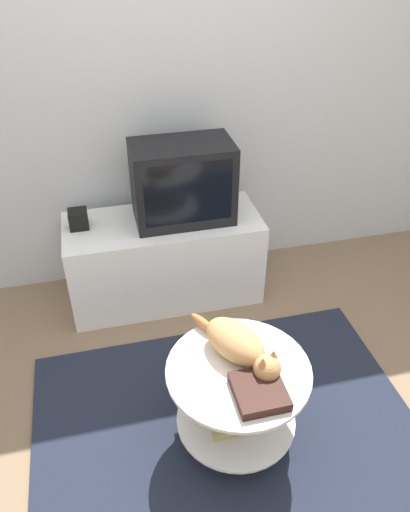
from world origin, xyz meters
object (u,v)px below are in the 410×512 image
object	(u,v)px
tv	(183,182)
speaker	(78,219)
dvd_box	(259,391)
cat	(239,345)

from	to	relation	value
tv	speaker	distance (m)	0.63
tv	speaker	xyz separation A→B (m)	(-0.61, 0.04, -0.18)
dvd_box	cat	distance (m)	0.22
cat	tv	bearing A→B (deg)	152.11
dvd_box	cat	xyz separation A→B (m)	(-0.02, 0.22, 0.05)
tv	speaker	world-z (taller)	tv
speaker	cat	size ratio (longest dim) A/B	0.22
tv	dvd_box	distance (m)	1.33
tv	dvd_box	world-z (taller)	tv
tv	cat	xyz separation A→B (m)	(0.01, -1.09, -0.22)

